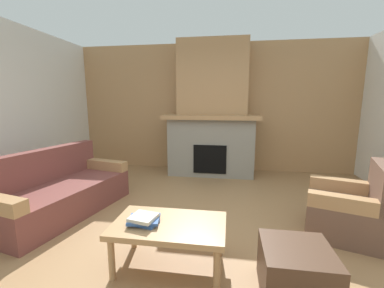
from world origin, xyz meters
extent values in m
plane|color=#9E754C|center=(0.00, 0.00, 0.00)|extent=(9.00, 9.00, 0.00)
cube|color=tan|center=(0.00, 3.00, 1.35)|extent=(6.00, 0.12, 2.70)
cube|color=gray|center=(0.00, 2.59, 0.57)|extent=(1.70, 0.70, 1.15)
cube|color=black|center=(0.00, 2.26, 0.38)|extent=(0.64, 0.08, 0.56)
cube|color=tan|center=(0.00, 2.54, 1.19)|extent=(1.90, 0.82, 0.08)
cube|color=tan|center=(0.00, 2.69, 1.97)|extent=(1.40, 0.50, 1.47)
cube|color=brown|center=(-1.83, 0.40, 0.20)|extent=(1.19, 1.93, 0.40)
cube|color=brown|center=(-2.16, 0.47, 0.62)|extent=(0.53, 1.79, 0.45)
cube|color=tan|center=(-1.66, 1.20, 0.48)|extent=(0.85, 0.33, 0.15)
cube|color=brown|center=(1.68, 0.40, 0.20)|extent=(0.96, 0.96, 0.40)
cube|color=brown|center=(1.97, 0.30, 0.62)|extent=(0.38, 0.76, 0.45)
cube|color=tan|center=(1.78, 0.70, 0.48)|extent=(0.76, 0.38, 0.15)
cube|color=tan|center=(1.58, 0.11, 0.48)|extent=(0.76, 0.38, 0.15)
cube|color=tan|center=(-0.14, -0.46, 0.41)|extent=(1.00, 0.60, 0.05)
cylinder|color=tan|center=(-0.58, -0.70, 0.19)|extent=(0.06, 0.06, 0.38)
cylinder|color=tan|center=(0.30, -0.70, 0.19)|extent=(0.06, 0.06, 0.38)
cylinder|color=tan|center=(-0.58, -0.22, 0.19)|extent=(0.06, 0.06, 0.38)
cylinder|color=tan|center=(0.30, -0.22, 0.19)|extent=(0.06, 0.06, 0.38)
cube|color=#4C3323|center=(0.90, -0.64, 0.20)|extent=(0.52, 0.52, 0.40)
cube|color=#335699|center=(-0.36, -0.51, 0.44)|extent=(0.27, 0.20, 0.02)
cube|color=#335699|center=(-0.36, -0.50, 0.47)|extent=(0.30, 0.25, 0.02)
cube|color=beige|center=(-0.36, -0.52, 0.49)|extent=(0.25, 0.24, 0.03)
camera|label=1|loc=(0.37, -2.45, 1.50)|focal=23.09mm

